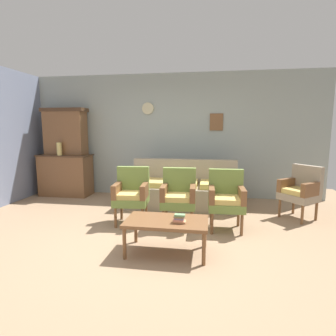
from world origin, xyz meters
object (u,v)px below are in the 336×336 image
(side_cabinet, at_px, (66,175))
(floral_couch, at_px, (183,190))
(armchair_row_middle, at_px, (132,193))
(book_stack_on_table, at_px, (179,219))
(armchair_near_cabinet, at_px, (179,195))
(armchair_near_couch_end, at_px, (226,197))
(coffee_table, at_px, (167,223))
(vase_on_cabinet, at_px, (59,149))
(wingback_chair_by_fireplace, at_px, (301,190))

(side_cabinet, bearing_deg, floral_couch, -10.03)
(armchair_row_middle, height_order, book_stack_on_table, armchair_row_middle)
(armchair_near_cabinet, bearing_deg, armchair_near_couch_end, -2.28)
(armchair_row_middle, distance_m, coffee_table, 1.22)
(armchair_row_middle, relative_size, armchair_near_couch_end, 1.00)
(floral_couch, distance_m, armchair_near_cabinet, 1.09)
(side_cabinet, xyz_separation_m, vase_on_cabinet, (-0.02, -0.19, 0.60))
(coffee_table, bearing_deg, vase_on_cabinet, 139.86)
(wingback_chair_by_fireplace, bearing_deg, floral_couch, 168.88)
(vase_on_cabinet, bearing_deg, armchair_near_couch_end, -21.71)
(armchair_row_middle, height_order, wingback_chair_by_fireplace, same)
(side_cabinet, bearing_deg, armchair_near_cabinet, -29.30)
(book_stack_on_table, bearing_deg, wingback_chair_by_fireplace, 42.46)
(side_cabinet, relative_size, vase_on_cabinet, 4.11)
(side_cabinet, relative_size, coffee_table, 1.16)
(armchair_row_middle, relative_size, wingback_chair_by_fireplace, 1.00)
(floral_couch, height_order, armchair_near_cabinet, same)
(floral_couch, height_order, book_stack_on_table, floral_couch)
(armchair_near_couch_end, height_order, wingback_chair_by_fireplace, same)
(armchair_near_cabinet, bearing_deg, side_cabinet, 150.70)
(armchair_row_middle, distance_m, wingback_chair_by_fireplace, 2.83)
(coffee_table, bearing_deg, floral_couch, 90.23)
(armchair_near_cabinet, height_order, coffee_table, armchair_near_cabinet)
(wingback_chair_by_fireplace, height_order, book_stack_on_table, wingback_chair_by_fireplace)
(floral_couch, bearing_deg, armchair_near_cabinet, -87.80)
(armchair_near_cabinet, distance_m, coffee_table, 0.96)
(armchair_row_middle, bearing_deg, vase_on_cabinet, 146.24)
(side_cabinet, xyz_separation_m, armchair_near_couch_end, (3.49, -1.58, 0.03))
(armchair_near_cabinet, relative_size, coffee_table, 0.90)
(vase_on_cabinet, xyz_separation_m, armchair_near_couch_end, (3.51, -1.40, -0.57))
(floral_couch, relative_size, armchair_row_middle, 2.32)
(side_cabinet, distance_m, book_stack_on_table, 3.88)
(floral_couch, relative_size, book_stack_on_table, 13.32)
(vase_on_cabinet, height_order, armchair_near_cabinet, vase_on_cabinet)
(wingback_chair_by_fireplace, bearing_deg, book_stack_on_table, -137.54)
(floral_couch, xyz_separation_m, armchair_near_cabinet, (0.04, -1.07, 0.17))
(side_cabinet, distance_m, armchair_near_cabinet, 3.18)
(armchair_row_middle, distance_m, book_stack_on_table, 1.37)
(armchair_near_couch_end, bearing_deg, armchair_near_cabinet, 177.72)
(vase_on_cabinet, bearing_deg, coffee_table, -40.14)
(wingback_chair_by_fireplace, distance_m, book_stack_on_table, 2.52)
(floral_couch, xyz_separation_m, wingback_chair_by_fireplace, (2.03, -0.40, 0.17))
(side_cabinet, height_order, coffee_table, side_cabinet)
(side_cabinet, xyz_separation_m, wingback_chair_by_fireplace, (4.76, -0.88, 0.03))
(vase_on_cabinet, height_order, wingback_chair_by_fireplace, vase_on_cabinet)
(armchair_near_couch_end, bearing_deg, armchair_row_middle, 178.38)
(side_cabinet, relative_size, wingback_chair_by_fireplace, 1.28)
(floral_couch, bearing_deg, book_stack_on_table, -85.38)
(side_cabinet, bearing_deg, armchair_row_middle, -37.49)
(book_stack_on_table, bearing_deg, side_cabinet, 138.29)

